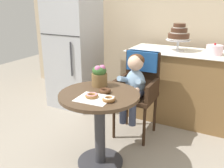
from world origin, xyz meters
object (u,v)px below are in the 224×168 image
at_px(cafe_table, 100,115).
at_px(donut_mid, 92,95).
at_px(donut_side, 109,99).
at_px(flower_vase, 99,75).
at_px(seated_child, 134,81).
at_px(round_layer_cake, 214,50).
at_px(donut_front, 105,91).
at_px(wicker_chair, 139,80).
at_px(tiered_cake_stand, 179,35).
at_px(refrigerator, 74,48).

bearing_deg(cafe_table, donut_mid, -93.35).
height_order(donut_side, flower_vase, flower_vase).
distance_m(cafe_table, seated_child, 0.62).
bearing_deg(round_layer_cake, donut_front, -121.74).
bearing_deg(donut_front, seated_child, 84.19).
bearing_deg(donut_mid, wicker_chair, 83.57).
distance_m(wicker_chair, seated_child, 0.16).
bearing_deg(donut_side, tiered_cake_stand, 81.65).
bearing_deg(round_layer_cake, wicker_chair, -143.40).
relative_size(wicker_chair, donut_front, 8.99).
distance_m(seated_child, flower_vase, 0.47).
bearing_deg(wicker_chair, tiered_cake_stand, 62.99).
relative_size(cafe_table, wicker_chair, 0.75).
bearing_deg(tiered_cake_stand, donut_mid, -104.71).
height_order(donut_front, refrigerator, refrigerator).
xyz_separation_m(donut_front, refrigerator, (-1.08, 1.06, 0.11)).
bearing_deg(refrigerator, donut_front, -44.28).
xyz_separation_m(donut_front, flower_vase, (-0.13, 0.14, 0.09)).
relative_size(seated_child, refrigerator, 0.43).
distance_m(cafe_table, wicker_chair, 0.76).
distance_m(wicker_chair, donut_front, 0.71).
distance_m(cafe_table, donut_front, 0.24).
xyz_separation_m(donut_front, round_layer_cake, (0.76, 1.22, 0.22)).
bearing_deg(refrigerator, donut_side, -45.15).
bearing_deg(cafe_table, wicker_chair, 83.10).
distance_m(donut_front, donut_side, 0.20).
bearing_deg(round_layer_cake, seated_child, -136.02).
relative_size(wicker_chair, donut_side, 8.80).
height_order(tiered_cake_stand, refrigerator, refrigerator).
distance_m(donut_side, round_layer_cake, 1.53).
bearing_deg(donut_mid, refrigerator, 130.71).
height_order(cafe_table, tiered_cake_stand, tiered_cake_stand).
bearing_deg(donut_front, wicker_chair, 85.47).
bearing_deg(refrigerator, donut_mid, -49.29).
distance_m(flower_vase, refrigerator, 1.32).
height_order(flower_vase, refrigerator, refrigerator).
bearing_deg(donut_side, donut_mid, 179.82).
height_order(donut_side, refrigerator, refrigerator).
distance_m(flower_vase, tiered_cake_stand, 1.24).
xyz_separation_m(cafe_table, wicker_chair, (0.09, 0.74, 0.13)).
distance_m(donut_side, flower_vase, 0.40).
relative_size(seated_child, flower_vase, 3.47).
bearing_deg(seated_child, donut_mid, -97.84).
xyz_separation_m(cafe_table, round_layer_cake, (0.79, 1.26, 0.45)).
bearing_deg(cafe_table, donut_front, 50.94).
bearing_deg(donut_side, donut_front, 128.17).
xyz_separation_m(cafe_table, donut_mid, (-0.01, -0.11, 0.23)).
height_order(donut_mid, tiered_cake_stand, tiered_cake_stand).
relative_size(donut_side, refrigerator, 0.06).
relative_size(cafe_table, donut_side, 6.64).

